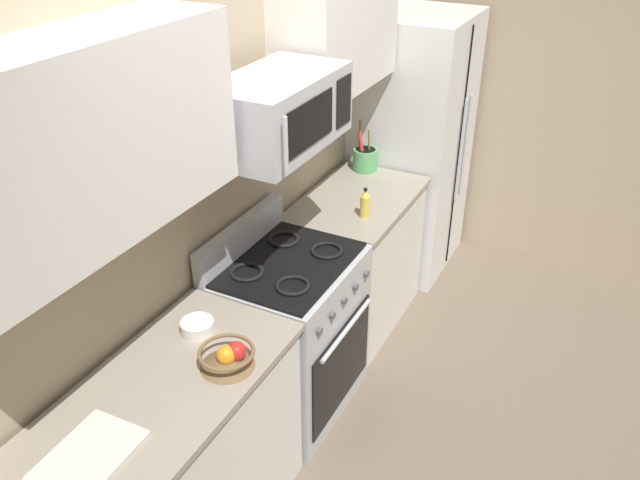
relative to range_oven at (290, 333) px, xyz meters
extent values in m
plane|color=#6B5B4C|center=(0.00, -0.66, -0.47)|extent=(16.00, 16.00, 0.00)
cube|color=tan|center=(0.00, 0.38, 0.83)|extent=(8.00, 0.10, 2.60)
cube|color=silver|center=(-1.02, 0.00, -0.03)|extent=(1.22, 0.58, 0.88)
cube|color=gray|center=(-1.02, 0.00, 0.42)|extent=(1.26, 0.62, 0.03)
cube|color=#B2B5BA|center=(0.00, 0.00, -0.02)|extent=(0.76, 0.62, 0.91)
cube|color=black|center=(0.00, -0.31, -0.11)|extent=(0.67, 0.01, 0.51)
cylinder|color=#B2B5BA|center=(0.00, -0.34, 0.15)|extent=(0.57, 0.02, 0.02)
cube|color=black|center=(0.00, 0.00, 0.44)|extent=(0.73, 0.56, 0.02)
cube|color=#B2B5BA|center=(0.00, 0.28, 0.53)|extent=(0.76, 0.06, 0.18)
torus|color=black|center=(-0.18, -0.13, 0.46)|extent=(0.17, 0.17, 0.02)
torus|color=black|center=(0.18, -0.13, 0.46)|extent=(0.17, 0.17, 0.02)
torus|color=black|center=(-0.18, 0.13, 0.46)|extent=(0.17, 0.17, 0.02)
torus|color=black|center=(0.18, 0.13, 0.46)|extent=(0.17, 0.17, 0.02)
cylinder|color=#4C4C51|center=(-0.27, -0.32, 0.32)|extent=(0.04, 0.02, 0.04)
cylinder|color=#4C4C51|center=(-0.14, -0.32, 0.32)|extent=(0.04, 0.02, 0.04)
cylinder|color=#4C4C51|center=(0.00, -0.32, 0.32)|extent=(0.04, 0.02, 0.04)
cylinder|color=#4C4C51|center=(0.14, -0.32, 0.32)|extent=(0.04, 0.02, 0.04)
cylinder|color=#4C4C51|center=(0.27, -0.32, 0.32)|extent=(0.04, 0.02, 0.04)
cube|color=silver|center=(0.87, 0.00, -0.03)|extent=(0.92, 0.58, 0.88)
cube|color=gray|center=(0.87, 0.00, 0.42)|extent=(0.96, 0.62, 0.03)
cube|color=silver|center=(1.78, -0.02, 0.45)|extent=(0.81, 0.69, 1.85)
cube|color=black|center=(1.78, -0.36, 0.45)|extent=(0.01, 0.01, 1.76)
cylinder|color=#B2B5BA|center=(1.73, -0.39, 0.50)|extent=(0.02, 0.02, 0.74)
cylinder|color=#B2B5BA|center=(1.83, -0.39, 0.50)|extent=(0.02, 0.02, 0.74)
cube|color=tan|center=(2.29, -0.66, 0.83)|extent=(0.10, 8.00, 2.60)
cube|color=#B2B5BA|center=(0.00, 0.03, 1.24)|extent=(0.73, 0.40, 0.33)
cube|color=black|center=(-0.07, -0.17, 1.24)|extent=(0.40, 0.01, 0.20)
cube|color=black|center=(0.26, -0.17, 1.24)|extent=(0.15, 0.01, 0.23)
cylinder|color=#B2B5BA|center=(-0.33, -0.20, 1.24)|extent=(0.02, 0.02, 0.23)
cube|color=silver|center=(-1.02, 0.16, 1.43)|extent=(1.25, 0.34, 0.67)
cube|color=silver|center=(0.88, 0.16, 1.43)|extent=(0.95, 0.34, 0.67)
cylinder|color=#59AD66|center=(1.27, 0.13, 0.51)|extent=(0.16, 0.16, 0.15)
cylinder|color=black|center=(1.27, 0.13, 0.52)|extent=(0.13, 0.13, 0.12)
cylinder|color=olive|center=(1.27, 0.10, 0.60)|extent=(0.05, 0.01, 0.26)
cylinder|color=red|center=(1.23, 0.14, 0.59)|extent=(0.04, 0.07, 0.25)
cylinder|color=olive|center=(1.25, 0.16, 0.62)|extent=(0.05, 0.03, 0.31)
cone|color=brown|center=(-0.78, -0.16, 0.47)|extent=(0.23, 0.23, 0.07)
torus|color=brown|center=(-0.78, -0.16, 0.51)|extent=(0.23, 0.23, 0.02)
sphere|color=red|center=(-0.75, -0.19, 0.50)|extent=(0.08, 0.08, 0.08)
sphere|color=orange|center=(-0.79, -0.17, 0.50)|extent=(0.08, 0.08, 0.08)
cube|color=silver|center=(-1.39, 0.00, 0.44)|extent=(0.36, 0.26, 0.02)
cylinder|color=gold|center=(0.66, -0.14, 0.50)|extent=(0.06, 0.06, 0.13)
cone|color=gold|center=(0.66, -0.14, 0.59)|extent=(0.05, 0.05, 0.04)
cylinder|color=black|center=(0.66, -0.14, 0.61)|extent=(0.02, 0.02, 0.01)
cylinder|color=white|center=(-0.65, 0.08, 0.46)|extent=(0.14, 0.14, 0.05)
torus|color=white|center=(-0.65, 0.08, 0.49)|extent=(0.15, 0.15, 0.01)
camera|label=1|loc=(-2.40, -1.41, 2.20)|focal=36.24mm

